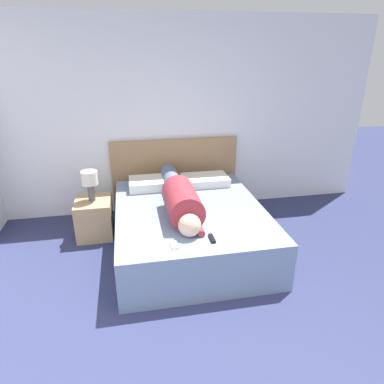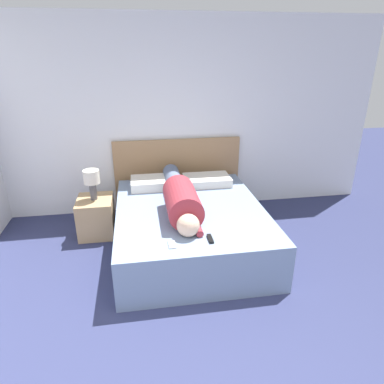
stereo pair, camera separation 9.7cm
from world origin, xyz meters
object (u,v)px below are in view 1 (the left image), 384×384
at_px(cell_phone, 174,245).
at_px(person_lying, 180,197).
at_px(pillow_near_headboard, 154,183).
at_px(bed, 190,227).
at_px(pillow_second, 205,180).
at_px(tv_remote, 212,238).
at_px(nightstand, 94,218).
at_px(table_lamp, 90,181).

bearing_deg(cell_phone, person_lying, 76.71).
bearing_deg(pillow_near_headboard, bed, -63.72).
height_order(bed, pillow_second, pillow_second).
xyz_separation_m(person_lying, tv_remote, (0.19, -0.70, -0.14)).
xyz_separation_m(pillow_near_headboard, cell_phone, (0.05, -1.46, -0.05)).
relative_size(pillow_near_headboard, tv_remote, 4.24).
distance_m(nightstand, pillow_near_headboard, 0.86).
bearing_deg(bed, nightstand, 155.45).
bearing_deg(tv_remote, nightstand, 133.59).
height_order(pillow_near_headboard, tv_remote, pillow_near_headboard).
relative_size(person_lying, tv_remote, 11.24).
distance_m(nightstand, tv_remote, 1.74).
bearing_deg(pillow_second, tv_remote, -100.28).
xyz_separation_m(bed, person_lying, (-0.11, -0.04, 0.41)).
xyz_separation_m(pillow_second, tv_remote, (-0.26, -1.42, -0.04)).
bearing_deg(nightstand, bed, -24.55).
bearing_deg(cell_phone, pillow_second, 66.88).
bearing_deg(table_lamp, person_lying, -28.83).
relative_size(table_lamp, pillow_near_headboard, 0.59).
distance_m(nightstand, cell_phone, 1.55).
bearing_deg(nightstand, cell_phone, -57.41).
bearing_deg(tv_remote, pillow_second, 79.72).
bearing_deg(person_lying, bed, 19.67).
xyz_separation_m(pillow_near_headboard, pillow_second, (0.67, 0.00, -0.01)).
height_order(nightstand, tv_remote, tv_remote).
distance_m(bed, tv_remote, 0.79).
bearing_deg(bed, pillow_second, 63.86).
xyz_separation_m(nightstand, person_lying, (0.99, -0.55, 0.43)).
bearing_deg(nightstand, table_lamp, 0.00).
relative_size(person_lying, pillow_second, 2.79).
bearing_deg(cell_phone, table_lamp, 122.59).
distance_m(pillow_near_headboard, tv_remote, 1.48).
distance_m(bed, table_lamp, 1.30).
xyz_separation_m(person_lying, cell_phone, (-0.17, -0.74, -0.14)).
bearing_deg(pillow_near_headboard, nightstand, -167.10).
bearing_deg(tv_remote, bed, 95.96).
bearing_deg(pillow_near_headboard, person_lying, -72.88).
bearing_deg(tv_remote, table_lamp, 133.59).
height_order(bed, table_lamp, table_lamp).
bearing_deg(pillow_near_headboard, cell_phone, -88.08).
bearing_deg(bed, tv_remote, -84.04).
relative_size(bed, pillow_second, 3.31).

